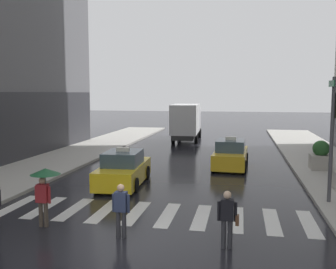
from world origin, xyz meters
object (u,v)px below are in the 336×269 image
pedestrian_plain_coat (121,207)px  box_truck (186,121)px  taxi_second (231,155)px  planter_mid_block (321,156)px  pedestrian_with_umbrella (44,181)px  pedestrian_with_handbag (228,216)px  traffic_light_pole (335,122)px  taxi_lead (123,170)px

pedestrian_plain_coat → box_truck: bearing=93.4°
taxi_second → planter_mid_block: taxi_second is taller
pedestrian_with_umbrella → pedestrian_with_handbag: bearing=-6.1°
taxi_second → pedestrian_with_umbrella: size_ratio=2.38×
traffic_light_pole → taxi_lead: (-8.93, 1.71, -2.53)m
planter_mid_block → pedestrian_plain_coat: bearing=-124.6°
pedestrian_with_handbag → pedestrian_plain_coat: size_ratio=1.00×
planter_mid_block → traffic_light_pole: bearing=-97.3°
box_truck → pedestrian_plain_coat: size_ratio=4.62×
pedestrian_with_umbrella → planter_mid_block: size_ratio=1.21×
taxi_lead → pedestrian_with_umbrella: bearing=-97.2°
taxi_second → box_truck: bearing=110.5°
taxi_second → box_truck: 12.29m
box_truck → planter_mid_block: (9.20, -11.90, -0.98)m
box_truck → pedestrian_with_umbrella: 22.83m
traffic_light_pole → planter_mid_block: size_ratio=3.00×
traffic_light_pole → taxi_second: traffic_light_pole is taller
traffic_light_pole → box_truck: size_ratio=0.63×
pedestrian_with_handbag → pedestrian_plain_coat: bearing=176.6°
pedestrian_with_umbrella → pedestrian_plain_coat: 2.80m
box_truck → pedestrian_plain_coat: bearing=-86.6°
traffic_light_pole → pedestrian_with_umbrella: 10.71m
traffic_light_pole → pedestrian_with_umbrella: size_ratio=2.47×
taxi_lead → taxi_second: 7.24m
taxi_second → pedestrian_with_umbrella: bearing=-116.4°
traffic_light_pole → pedestrian_plain_coat: (-6.97, -4.69, -2.32)m
box_truck → pedestrian_with_umbrella: box_truck is taller
taxi_lead → pedestrian_with_handbag: size_ratio=2.80×
taxi_second → pedestrian_with_umbrella: pedestrian_with_umbrella is taller
traffic_light_pole → pedestrian_with_umbrella: (-9.68, -4.25, -1.74)m
planter_mid_block → pedestrian_with_handbag: bearing=-112.0°
traffic_light_pole → pedestrian_with_umbrella: bearing=-156.3°
taxi_lead → pedestrian_plain_coat: 6.70m
pedestrian_with_handbag → pedestrian_plain_coat: (-3.16, 0.19, 0.01)m
taxi_second → taxi_lead: bearing=-132.2°
taxi_lead → taxi_second: bearing=47.8°
traffic_light_pole → taxi_lead: 9.44m
pedestrian_plain_coat → planter_mid_block: bearing=55.4°
taxi_lead → pedestrian_with_umbrella: (-0.75, -5.96, 0.79)m
taxi_lead → taxi_second: size_ratio=1.00×
box_truck → traffic_light_pole: bearing=-65.8°
taxi_lead → pedestrian_with_handbag: bearing=-52.2°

